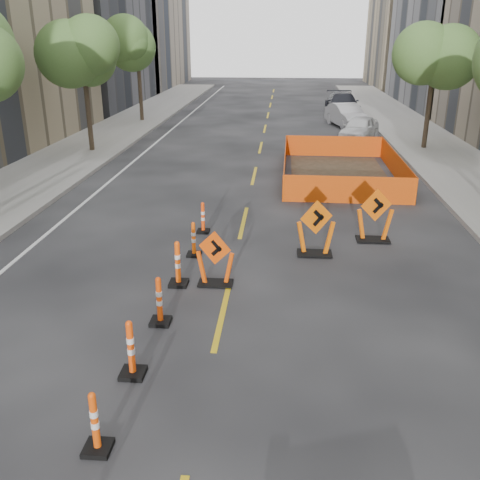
# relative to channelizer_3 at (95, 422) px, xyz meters

# --- Properties ---
(ground_plane) EXTENTS (140.00, 140.00, 0.00)m
(ground_plane) POSITION_rel_channelizer_3_xyz_m (1.34, 0.12, -0.50)
(ground_plane) COLOR black
(sidewalk_left) EXTENTS (4.00, 90.00, 0.15)m
(sidewalk_left) POSITION_rel_channelizer_3_xyz_m (-7.66, 12.12, -0.43)
(sidewalk_left) COLOR gray
(sidewalk_left) RESTS_ON ground
(bld_left_d) EXTENTS (12.00, 16.00, 14.00)m
(bld_left_d) POSITION_rel_channelizer_3_xyz_m (-15.66, 39.32, 6.50)
(bld_left_d) COLOR #4C4C51
(bld_left_d) RESTS_ON ground
(bld_right_e) EXTENTS (12.00, 14.00, 16.00)m
(bld_right_e) POSITION_rel_channelizer_3_xyz_m (18.34, 58.72, 7.50)
(bld_right_e) COLOR tan
(bld_right_e) RESTS_ON ground
(tree_l_c) EXTENTS (2.80, 2.80, 5.95)m
(tree_l_c) POSITION_rel_channelizer_3_xyz_m (-7.06, 20.12, 4.03)
(tree_l_c) COLOR #382B1E
(tree_l_c) RESTS_ON ground
(tree_l_d) EXTENTS (2.80, 2.80, 5.95)m
(tree_l_d) POSITION_rel_channelizer_3_xyz_m (-7.06, 30.12, 4.03)
(tree_l_d) COLOR #382B1E
(tree_l_d) RESTS_ON ground
(tree_r_c) EXTENTS (2.80, 2.80, 5.95)m
(tree_r_c) POSITION_rel_channelizer_3_xyz_m (9.74, 22.12, 4.03)
(tree_r_c) COLOR #382B1E
(tree_r_c) RESTS_ON ground
(channelizer_3) EXTENTS (0.39, 0.39, 1.00)m
(channelizer_3) POSITION_rel_channelizer_3_xyz_m (0.00, 0.00, 0.00)
(channelizer_3) COLOR #E34709
(channelizer_3) RESTS_ON ground
(channelizer_4) EXTENTS (0.43, 0.43, 1.09)m
(channelizer_4) POSITION_rel_channelizer_3_xyz_m (0.02, 1.82, 0.04)
(channelizer_4) COLOR #F3460A
(channelizer_4) RESTS_ON ground
(channelizer_5) EXTENTS (0.42, 0.42, 1.05)m
(channelizer_5) POSITION_rel_channelizer_3_xyz_m (0.11, 3.64, 0.03)
(channelizer_5) COLOR #D53D08
(channelizer_5) RESTS_ON ground
(channelizer_6) EXTENTS (0.44, 0.44, 1.12)m
(channelizer_6) POSITION_rel_channelizer_3_xyz_m (0.14, 5.46, 0.06)
(channelizer_6) COLOR #FE520A
(channelizer_6) RESTS_ON ground
(channelizer_7) EXTENTS (0.38, 0.38, 0.96)m
(channelizer_7) POSITION_rel_channelizer_3_xyz_m (0.22, 7.29, -0.02)
(channelizer_7) COLOR #EF530A
(channelizer_7) RESTS_ON ground
(channelizer_8) EXTENTS (0.37, 0.37, 0.94)m
(channelizer_8) POSITION_rel_channelizer_3_xyz_m (0.20, 9.11, -0.03)
(channelizer_8) COLOR #FF430A
(channelizer_8) RESTS_ON ground
(chevron_sign_left) EXTENTS (1.05, 0.82, 1.37)m
(chevron_sign_left) POSITION_rel_channelizer_3_xyz_m (1.02, 5.55, 0.19)
(chevron_sign_left) COLOR #E34809
(chevron_sign_left) RESTS_ON ground
(chevron_sign_center) EXTENTS (1.20, 0.99, 1.56)m
(chevron_sign_center) POSITION_rel_channelizer_3_xyz_m (3.46, 7.60, 0.28)
(chevron_sign_center) COLOR #E86109
(chevron_sign_center) RESTS_ON ground
(chevron_sign_right) EXTENTS (1.19, 0.93, 1.57)m
(chevron_sign_right) POSITION_rel_channelizer_3_xyz_m (5.20, 8.78, 0.29)
(chevron_sign_right) COLOR #E95C09
(chevron_sign_right) RESTS_ON ground
(safety_fence) EXTENTS (4.70, 7.89, 0.98)m
(safety_fence) POSITION_rel_channelizer_3_xyz_m (4.93, 16.38, -0.01)
(safety_fence) COLOR #FF620D
(safety_fence) RESTS_ON ground
(parked_car_near) EXTENTS (2.92, 4.25, 1.34)m
(parked_car_near) POSITION_rel_channelizer_3_xyz_m (6.74, 24.57, 0.17)
(parked_car_near) COLOR silver
(parked_car_near) RESTS_ON ground
(parked_car_mid) EXTENTS (2.63, 4.61, 1.44)m
(parked_car_mid) POSITION_rel_channelizer_3_xyz_m (6.51, 29.32, 0.22)
(parked_car_mid) COLOR #9F9DA3
(parked_car_mid) RESTS_ON ground
(parked_car_far) EXTENTS (2.30, 5.47, 1.58)m
(parked_car_far) POSITION_rel_channelizer_3_xyz_m (6.77, 34.82, 0.29)
(parked_car_far) COLOR black
(parked_car_far) RESTS_ON ground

